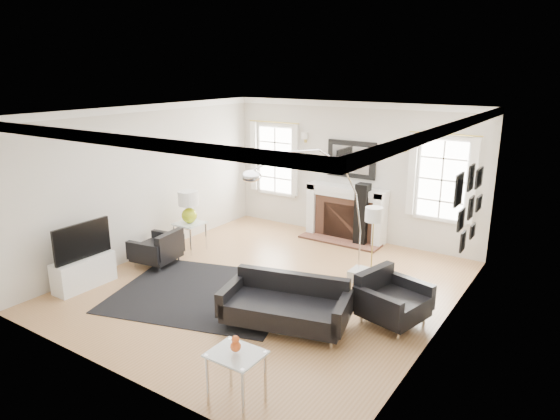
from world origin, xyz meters
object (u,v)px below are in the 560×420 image
Objects in this scene: armchair_left at (159,249)px; arc_floor_lamp at (307,210)px; armchair_right at (390,300)px; sofa at (286,305)px; gourd_lamp at (189,205)px; fireplace at (346,214)px; coffee_table at (305,288)px.

arc_floor_lamp is (2.61, 0.79, 0.95)m from armchair_left.
arc_floor_lamp reaches higher than armchair_right.
armchair_left is at bearing -176.10° from armchair_right.
arc_floor_lamp is at bearing 109.98° from sofa.
gourd_lamp is (-4.31, 0.58, 0.59)m from armchair_right.
fireplace is 1.93× the size of armchair_left.
arc_floor_lamp reaches higher than gourd_lamp.
arc_floor_lamp reaches higher than fireplace.
armchair_left is (-2.15, -3.16, -0.24)m from fireplace.
gourd_lamp is (-0.05, 0.87, 0.62)m from armchair_left.
coffee_table is (-1.21, -0.28, -0.01)m from armchair_right.
armchair_left is 4.26m from armchair_right.
gourd_lamp is at bearing 164.40° from coffee_table.
coffee_table is at bearing -15.60° from gourd_lamp.
coffee_table is at bearing -60.86° from arc_floor_lamp.
fireplace is 3.89m from sofa.
arc_floor_lamp is (-0.44, 0.79, 0.93)m from coffee_table.
fireplace is at bearing 126.30° from armchair_right.
coffee_table is 1.25× the size of gourd_lamp.
armchair_left is 1.12× the size of coffee_table.
armchair_left is at bearing -124.19° from fireplace.
armchair_right is at bearing 13.16° from coffee_table.
arc_floor_lamp reaches higher than armchair_left.
sofa is 2.36× the size of coffee_table.
fireplace reaches higher than sofa.
arc_floor_lamp is at bearing -78.92° from fireplace.
armchair_right is 1.65× the size of gourd_lamp.
armchair_right is at bearing -7.72° from gourd_lamp.
coffee_table is 1.29m from arc_floor_lamp.
sofa is 1.76m from arc_floor_lamp.
fireplace reaches higher than coffee_table.
arc_floor_lamp is (0.46, -2.37, 0.71)m from fireplace.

